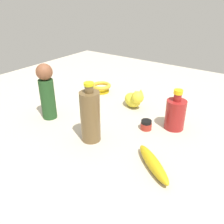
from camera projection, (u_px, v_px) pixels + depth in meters
name	position (u px, v px, depth m)	size (l,w,h in m)	color
ground	(112.00, 126.00, 0.99)	(2.00, 2.00, 0.00)	#BCB29E
nail_polish_jar	(146.00, 125.00, 0.96)	(0.05, 0.05, 0.04)	#9F2B1F
banana	(153.00, 163.00, 0.75)	(0.20, 0.04, 0.04)	gold
bottle_tall	(90.00, 116.00, 0.86)	(0.07, 0.07, 0.23)	brown
person_figure_adult	(47.00, 91.00, 1.00)	(0.07, 0.07, 0.24)	#214820
bottle_short	(175.00, 114.00, 0.95)	(0.08, 0.08, 0.17)	maroon
bowl	(101.00, 87.00, 1.31)	(0.11, 0.11, 0.05)	#BC9C0A
cat_figurine	(134.00, 99.00, 1.13)	(0.13, 0.10, 0.10)	yellow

